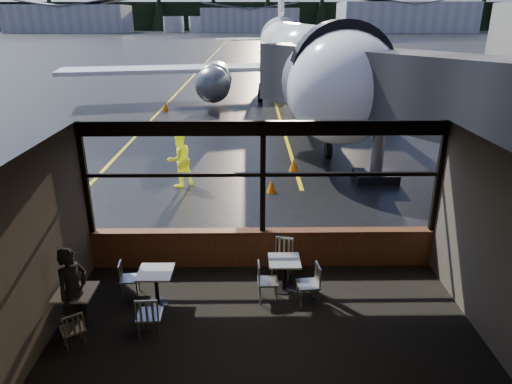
{
  "coord_description": "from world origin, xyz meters",
  "views": [
    {
      "loc": [
        -0.29,
        -9.6,
        5.57
      ],
      "look_at": [
        -0.14,
        1.0,
        1.5
      ],
      "focal_mm": 32.0,
      "sensor_mm": 36.0,
      "label": 1
    }
  ],
  "objects_px": {
    "ground_crew": "(180,159)",
    "chair_mid_w": "(130,279)",
    "jet_bridge": "(365,118)",
    "passenger": "(74,291)",
    "chair_near_e": "(308,285)",
    "cafe_table_left": "(78,309)",
    "cone_nose": "(294,165)",
    "cafe_table_mid": "(157,288)",
    "cone_wing": "(166,107)",
    "cafe_table_near": "(284,275)",
    "airliner": "(299,13)",
    "chair_mid_s": "(150,315)",
    "cone_extra": "(271,186)",
    "chair_near_n": "(282,259)",
    "chair_near_w": "(268,282)",
    "chair_left_s": "(73,329)"
  },
  "relations": [
    {
      "from": "chair_near_e",
      "to": "chair_mid_s",
      "type": "relative_size",
      "value": 0.97
    },
    {
      "from": "chair_near_w",
      "to": "airliner",
      "type": "bearing_deg",
      "value": 170.95
    },
    {
      "from": "chair_mid_s",
      "to": "cone_extra",
      "type": "height_order",
      "value": "chair_mid_s"
    },
    {
      "from": "chair_near_n",
      "to": "cone_wing",
      "type": "height_order",
      "value": "chair_near_n"
    },
    {
      "from": "airliner",
      "to": "chair_near_e",
      "type": "xyz_separation_m",
      "value": [
        -2.04,
        -23.42,
        -5.4
      ]
    },
    {
      "from": "cafe_table_near",
      "to": "chair_mid_w",
      "type": "xyz_separation_m",
      "value": [
        -3.28,
        -0.16,
        0.03
      ]
    },
    {
      "from": "chair_near_e",
      "to": "cone_wing",
      "type": "distance_m",
      "value": 22.02
    },
    {
      "from": "airliner",
      "to": "ground_crew",
      "type": "height_order",
      "value": "airliner"
    },
    {
      "from": "cafe_table_near",
      "to": "ground_crew",
      "type": "xyz_separation_m",
      "value": [
        -3.17,
        6.68,
        0.59
      ]
    },
    {
      "from": "passenger",
      "to": "ground_crew",
      "type": "distance_m",
      "value": 8.06
    },
    {
      "from": "cafe_table_near",
      "to": "ground_crew",
      "type": "distance_m",
      "value": 7.42
    },
    {
      "from": "cone_extra",
      "to": "jet_bridge",
      "type": "bearing_deg",
      "value": 11.06
    },
    {
      "from": "cone_extra",
      "to": "chair_mid_s",
      "type": "bearing_deg",
      "value": -109.03
    },
    {
      "from": "ground_crew",
      "to": "chair_mid_w",
      "type": "bearing_deg",
      "value": 48.58
    },
    {
      "from": "chair_near_e",
      "to": "chair_left_s",
      "type": "relative_size",
      "value": 1.12
    },
    {
      "from": "airliner",
      "to": "chair_near_n",
      "type": "distance_m",
      "value": 23.17
    },
    {
      "from": "cafe_table_left",
      "to": "chair_mid_w",
      "type": "xyz_separation_m",
      "value": [
        0.74,
        1.02,
        0.01
      ]
    },
    {
      "from": "chair_mid_w",
      "to": "passenger",
      "type": "xyz_separation_m",
      "value": [
        -0.69,
        -1.18,
        0.47
      ]
    },
    {
      "from": "cafe_table_left",
      "to": "chair_near_e",
      "type": "bearing_deg",
      "value": 8.26
    },
    {
      "from": "chair_mid_w",
      "to": "passenger",
      "type": "height_order",
      "value": "passenger"
    },
    {
      "from": "cafe_table_mid",
      "to": "chair_left_s",
      "type": "distance_m",
      "value": 1.82
    },
    {
      "from": "chair_mid_w",
      "to": "passenger",
      "type": "bearing_deg",
      "value": -36.19
    },
    {
      "from": "airliner",
      "to": "cone_extra",
      "type": "relative_size",
      "value": 84.32
    },
    {
      "from": "cone_extra",
      "to": "cafe_table_left",
      "type": "bearing_deg",
      "value": -119.42
    },
    {
      "from": "chair_near_e",
      "to": "passenger",
      "type": "distance_m",
      "value": 4.52
    },
    {
      "from": "jet_bridge",
      "to": "ground_crew",
      "type": "relative_size",
      "value": 5.76
    },
    {
      "from": "cafe_table_mid",
      "to": "cone_nose",
      "type": "relative_size",
      "value": 1.52
    },
    {
      "from": "cafe_table_near",
      "to": "chair_mid_w",
      "type": "distance_m",
      "value": 3.29
    },
    {
      "from": "chair_mid_s",
      "to": "ground_crew",
      "type": "xyz_separation_m",
      "value": [
        -0.59,
        8.2,
        0.49
      ]
    },
    {
      "from": "chair_mid_w",
      "to": "cone_wing",
      "type": "height_order",
      "value": "chair_mid_w"
    },
    {
      "from": "chair_near_w",
      "to": "cone_wing",
      "type": "height_order",
      "value": "chair_near_w"
    },
    {
      "from": "jet_bridge",
      "to": "chair_left_s",
      "type": "height_order",
      "value": "jet_bridge"
    },
    {
      "from": "cafe_table_left",
      "to": "cone_nose",
      "type": "relative_size",
      "value": 1.53
    },
    {
      "from": "chair_left_s",
      "to": "cone_nose",
      "type": "height_order",
      "value": "chair_left_s"
    },
    {
      "from": "chair_near_n",
      "to": "chair_left_s",
      "type": "xyz_separation_m",
      "value": [
        -3.87,
        -2.31,
        -0.07
      ]
    },
    {
      "from": "chair_near_w",
      "to": "chair_near_e",
      "type": "bearing_deg",
      "value": 77.5
    },
    {
      "from": "cafe_table_mid",
      "to": "chair_mid_w",
      "type": "distance_m",
      "value": 0.7
    },
    {
      "from": "airliner",
      "to": "chair_mid_s",
      "type": "distance_m",
      "value": 25.51
    },
    {
      "from": "airliner",
      "to": "passenger",
      "type": "relative_size",
      "value": 21.97
    },
    {
      "from": "chair_left_s",
      "to": "airliner",
      "type": "bearing_deg",
      "value": 42.48
    },
    {
      "from": "ground_crew",
      "to": "cone_wing",
      "type": "xyz_separation_m",
      "value": [
        -2.89,
        13.83,
        -0.69
      ]
    },
    {
      "from": "cafe_table_near",
      "to": "chair_near_n",
      "type": "bearing_deg",
      "value": 91.41
    },
    {
      "from": "airliner",
      "to": "chair_mid_w",
      "type": "xyz_separation_m",
      "value": [
        -5.78,
        -23.05,
        -5.45
      ]
    },
    {
      "from": "chair_near_w",
      "to": "chair_near_n",
      "type": "height_order",
      "value": "chair_near_n"
    },
    {
      "from": "jet_bridge",
      "to": "passenger",
      "type": "relative_size",
      "value": 6.34
    },
    {
      "from": "chair_near_n",
      "to": "chair_mid_s",
      "type": "height_order",
      "value": "chair_near_n"
    },
    {
      "from": "jet_bridge",
      "to": "cafe_table_mid",
      "type": "height_order",
      "value": "jet_bridge"
    },
    {
      "from": "airliner",
      "to": "chair_mid_s",
      "type": "relative_size",
      "value": 40.89
    },
    {
      "from": "chair_near_w",
      "to": "chair_left_s",
      "type": "xyz_separation_m",
      "value": [
        -3.52,
        -1.44,
        -0.04
      ]
    },
    {
      "from": "jet_bridge",
      "to": "ground_crew",
      "type": "height_order",
      "value": "jet_bridge"
    }
  ]
}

